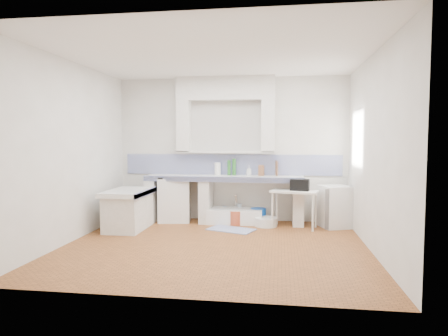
# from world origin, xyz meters

# --- Properties ---
(floor) EXTENTS (4.50, 4.50, 0.00)m
(floor) POSITION_xyz_m (0.00, 0.00, 0.00)
(floor) COLOR brown
(floor) RESTS_ON ground
(ceiling) EXTENTS (4.50, 4.50, 0.00)m
(ceiling) POSITION_xyz_m (0.00, 0.00, 2.80)
(ceiling) COLOR white
(ceiling) RESTS_ON ground
(wall_back) EXTENTS (4.50, 0.00, 4.50)m
(wall_back) POSITION_xyz_m (0.00, 2.00, 1.40)
(wall_back) COLOR white
(wall_back) RESTS_ON ground
(wall_front) EXTENTS (4.50, 0.00, 4.50)m
(wall_front) POSITION_xyz_m (0.00, -2.00, 1.40)
(wall_front) COLOR white
(wall_front) RESTS_ON ground
(wall_left) EXTENTS (0.00, 4.50, 4.50)m
(wall_left) POSITION_xyz_m (-2.25, 0.00, 1.40)
(wall_left) COLOR white
(wall_left) RESTS_ON ground
(wall_right) EXTENTS (0.00, 4.50, 4.50)m
(wall_right) POSITION_xyz_m (2.25, 0.00, 1.40)
(wall_right) COLOR white
(wall_right) RESTS_ON ground
(alcove_mass) EXTENTS (1.90, 0.25, 0.45)m
(alcove_mass) POSITION_xyz_m (-0.10, 1.88, 2.58)
(alcove_mass) COLOR white
(alcove_mass) RESTS_ON ground
(window_frame) EXTENTS (0.35, 0.86, 1.06)m
(window_frame) POSITION_xyz_m (2.42, 1.20, 1.60)
(window_frame) COLOR #3D2213
(window_frame) RESTS_ON ground
(lace_valance) EXTENTS (0.01, 0.84, 0.24)m
(lace_valance) POSITION_xyz_m (2.28, 1.20, 1.98)
(lace_valance) COLOR white
(lace_valance) RESTS_ON ground
(counter_slab) EXTENTS (3.00, 0.60, 0.08)m
(counter_slab) POSITION_xyz_m (-0.10, 1.70, 0.86)
(counter_slab) COLOR white
(counter_slab) RESTS_ON ground
(counter_lip) EXTENTS (3.00, 0.04, 0.10)m
(counter_lip) POSITION_xyz_m (-0.10, 1.42, 0.86)
(counter_lip) COLOR navy
(counter_lip) RESTS_ON ground
(counter_pier_left) EXTENTS (0.20, 0.55, 0.82)m
(counter_pier_left) POSITION_xyz_m (-1.50, 1.70, 0.41)
(counter_pier_left) COLOR white
(counter_pier_left) RESTS_ON ground
(counter_pier_mid) EXTENTS (0.20, 0.55, 0.82)m
(counter_pier_mid) POSITION_xyz_m (-0.45, 1.70, 0.41)
(counter_pier_mid) COLOR white
(counter_pier_mid) RESTS_ON ground
(counter_pier_right) EXTENTS (0.20, 0.55, 0.82)m
(counter_pier_right) POSITION_xyz_m (1.30, 1.70, 0.41)
(counter_pier_right) COLOR white
(counter_pier_right) RESTS_ON ground
(peninsula_top) EXTENTS (0.70, 1.10, 0.08)m
(peninsula_top) POSITION_xyz_m (-1.70, 0.90, 0.66)
(peninsula_top) COLOR white
(peninsula_top) RESTS_ON ground
(peninsula_base) EXTENTS (0.60, 1.00, 0.62)m
(peninsula_base) POSITION_xyz_m (-1.70, 0.90, 0.31)
(peninsula_base) COLOR white
(peninsula_base) RESTS_ON ground
(peninsula_lip) EXTENTS (0.04, 1.10, 0.10)m
(peninsula_lip) POSITION_xyz_m (-1.37, 0.90, 0.66)
(peninsula_lip) COLOR navy
(peninsula_lip) RESTS_ON ground
(backsplash) EXTENTS (4.27, 0.03, 0.40)m
(backsplash) POSITION_xyz_m (0.00, 1.99, 1.10)
(backsplash) COLOR navy
(backsplash) RESTS_ON ground
(stove) EXTENTS (0.68, 0.67, 0.85)m
(stove) POSITION_xyz_m (-1.07, 1.71, 0.42)
(stove) COLOR white
(stove) RESTS_ON ground
(sink) EXTENTS (1.05, 0.59, 0.25)m
(sink) POSITION_xyz_m (0.11, 1.70, 0.12)
(sink) COLOR white
(sink) RESTS_ON ground
(side_table) EXTENTS (0.90, 0.63, 0.04)m
(side_table) POSITION_xyz_m (1.22, 1.41, 0.34)
(side_table) COLOR white
(side_table) RESTS_ON ground
(fridge) EXTENTS (0.63, 0.63, 0.75)m
(fridge) POSITION_xyz_m (1.96, 1.57, 0.38)
(fridge) COLOR white
(fridge) RESTS_ON ground
(bucket_red) EXTENTS (0.35, 0.35, 0.26)m
(bucket_red) POSITION_xyz_m (-0.15, 1.64, 0.13)
(bucket_red) COLOR #B90409
(bucket_red) RESTS_ON ground
(bucket_orange) EXTENTS (0.31, 0.31, 0.27)m
(bucket_orange) POSITION_xyz_m (0.15, 1.54, 0.13)
(bucket_orange) COLOR #C34F2D
(bucket_orange) RESTS_ON ground
(bucket_blue) EXTENTS (0.39, 0.39, 0.28)m
(bucket_blue) POSITION_xyz_m (0.56, 1.74, 0.14)
(bucket_blue) COLOR blue
(bucket_blue) RESTS_ON ground
(basin_white) EXTENTS (0.54, 0.54, 0.16)m
(basin_white) POSITION_xyz_m (0.71, 1.47, 0.08)
(basin_white) COLOR white
(basin_white) RESTS_ON ground
(water_bottle_a) EXTENTS (0.10, 0.10, 0.29)m
(water_bottle_a) POSITION_xyz_m (-0.11, 1.85, 0.15)
(water_bottle_a) COLOR silver
(water_bottle_a) RESTS_ON ground
(water_bottle_b) EXTENTS (0.11, 0.11, 0.34)m
(water_bottle_b) POSITION_xyz_m (0.18, 1.85, 0.17)
(water_bottle_b) COLOR silver
(water_bottle_b) RESTS_ON ground
(black_bag) EXTENTS (0.36, 0.25, 0.20)m
(black_bag) POSITION_xyz_m (1.31, 1.39, 0.78)
(black_bag) COLOR black
(black_bag) RESTS_ON side_table
(green_bottle_a) EXTENTS (0.08, 0.08, 0.29)m
(green_bottle_a) POSITION_xyz_m (-0.02, 1.85, 1.05)
(green_bottle_a) COLOR #276726
(green_bottle_a) RESTS_ON counter_slab
(green_bottle_b) EXTENTS (0.08, 0.08, 0.32)m
(green_bottle_b) POSITION_xyz_m (0.08, 1.85, 1.06)
(green_bottle_b) COLOR #276726
(green_bottle_b) RESTS_ON counter_slab
(knife_block) EXTENTS (0.12, 0.10, 0.21)m
(knife_block) POSITION_xyz_m (0.61, 1.80, 1.00)
(knife_block) COLOR brown
(knife_block) RESTS_ON counter_slab
(cutting_board) EXTENTS (0.05, 0.21, 0.29)m
(cutting_board) POSITION_xyz_m (0.90, 1.85, 1.04)
(cutting_board) COLOR brown
(cutting_board) RESTS_ON counter_slab
(paper_towel) EXTENTS (0.16, 0.16, 0.24)m
(paper_towel) POSITION_xyz_m (-0.25, 1.85, 1.02)
(paper_towel) COLOR white
(paper_towel) RESTS_ON counter_slab
(soap_bottle) EXTENTS (0.10, 0.11, 0.19)m
(soap_bottle) POSITION_xyz_m (0.36, 1.85, 0.99)
(soap_bottle) COLOR white
(soap_bottle) RESTS_ON counter_slab
(rug) EXTENTS (0.91, 0.71, 0.01)m
(rug) POSITION_xyz_m (0.11, 1.08, 0.01)
(rug) COLOR #42539C
(rug) RESTS_ON ground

